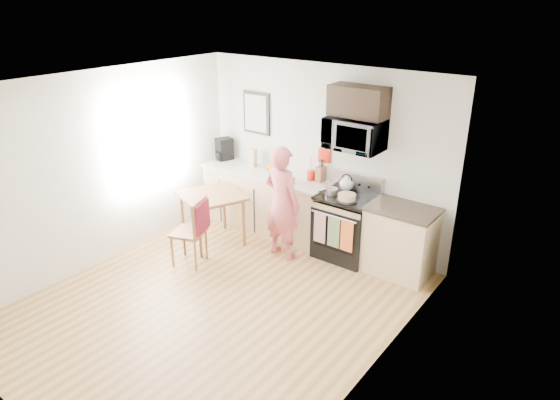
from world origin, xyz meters
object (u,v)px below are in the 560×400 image
Objects in this scene: range at (346,228)px; cake at (347,197)px; microwave at (355,134)px; person at (282,203)px; chair at (197,224)px; dining_table at (212,200)px.

range reaches higher than cake.
cake is at bearing -73.51° from microwave.
microwave is at bearing -133.18° from person.
microwave reaches higher than range.
dining_table is at bearing 96.64° from chair.
chair is at bearing -134.06° from microwave.
cake is (0.08, -0.17, 0.53)m from range.
range is 0.56m from cake.
cake reaches higher than dining_table.
person is at bearing -155.92° from cake.
range is at bearing -138.25° from person.
person is (-0.72, -0.63, -0.95)m from microwave.
cake is (0.08, -0.27, -0.79)m from microwave.
range reaches higher than dining_table.
microwave is 0.79× the size of chair.
range is 1.21× the size of chair.
microwave is 0.81× the size of dining_table.
dining_table is (-1.78, -0.82, 0.25)m from range.
chair is at bearing -63.50° from dining_table.
person reaches higher than dining_table.
person is 1.19m from chair.
microwave is at bearing 27.60° from dining_table.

